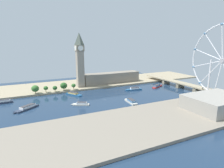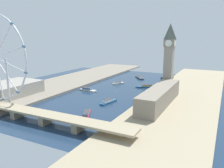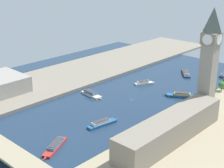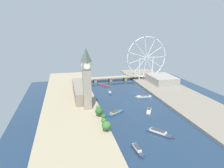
% 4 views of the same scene
% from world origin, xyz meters
% --- Properties ---
extents(ground_plane, '(372.69, 372.69, 0.00)m').
position_xyz_m(ground_plane, '(0.00, 0.00, 0.00)').
color(ground_plane, '#1E334C').
extents(riverbank_left, '(90.00, 520.00, 3.00)m').
position_xyz_m(riverbank_left, '(-101.34, 0.00, 1.50)').
color(riverbank_left, tan).
rests_on(riverbank_left, ground_plane).
extents(riverbank_right, '(90.00, 520.00, 3.00)m').
position_xyz_m(riverbank_right, '(101.34, 0.00, 1.50)').
color(riverbank_right, gray).
rests_on(riverbank_right, ground_plane).
extents(clock_tower, '(14.91, 14.91, 95.23)m').
position_xyz_m(clock_tower, '(-75.49, -13.50, 52.37)').
color(clock_tower, gray).
rests_on(clock_tower, riverbank_left).
extents(parliament_block, '(22.00, 114.26, 20.17)m').
position_xyz_m(parliament_block, '(-82.11, 51.63, 13.09)').
color(parliament_block, gray).
rests_on(parliament_block, riverbank_left).
extents(tree_row_embankment, '(13.02, 70.22, 13.24)m').
position_xyz_m(tree_row_embankment, '(-62.09, -65.40, 10.69)').
color(tree_row_embankment, '#513823').
rests_on(tree_row_embankment, riverbank_left).
extents(tour_boat_0, '(26.95, 32.51, 4.83)m').
position_xyz_m(tour_boat_0, '(0.73, -107.00, 2.00)').
color(tour_boat_0, '#2D384C').
rests_on(tour_boat_0, ground_plane).
extents(tour_boat_1, '(31.82, 10.45, 5.03)m').
position_xyz_m(tour_boat_1, '(35.69, 24.23, 2.03)').
color(tour_boat_1, beige).
rests_on(tour_boat_1, ground_plane).
extents(tour_boat_3, '(30.87, 21.37, 5.11)m').
position_xyz_m(tour_boat_3, '(-35.71, -37.05, 2.04)').
color(tour_boat_3, '#235684').
rests_on(tour_boat_3, ground_plane).
extents(tour_boat_4, '(15.48, 24.39, 4.60)m').
position_xyz_m(tour_boat_4, '(16.39, -41.63, 1.87)').
color(tour_boat_4, beige).
rests_on(tour_boat_4, ground_plane).
extents(tour_boat_5, '(19.30, 33.38, 4.61)m').
position_xyz_m(tour_boat_5, '(-22.33, 117.27, 1.87)').
color(tour_boat_5, '#B22D28').
rests_on(tour_boat_5, ground_plane).
extents(tour_boat_6, '(10.53, 32.94, 5.20)m').
position_xyz_m(tour_boat_6, '(-21.55, 65.75, 2.07)').
color(tour_boat_6, '#235684').
rests_on(tour_boat_6, ground_plane).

